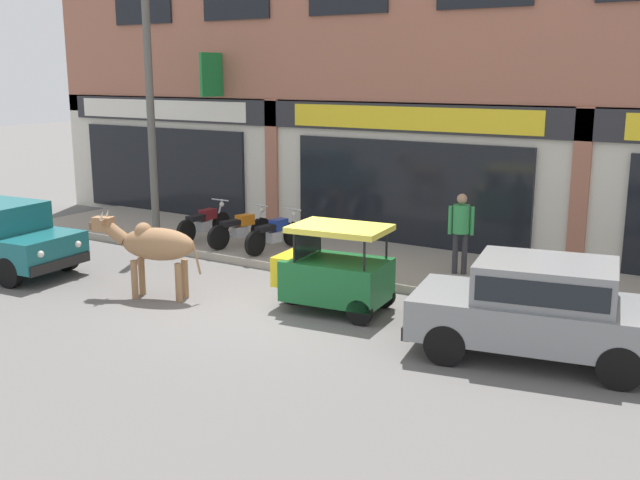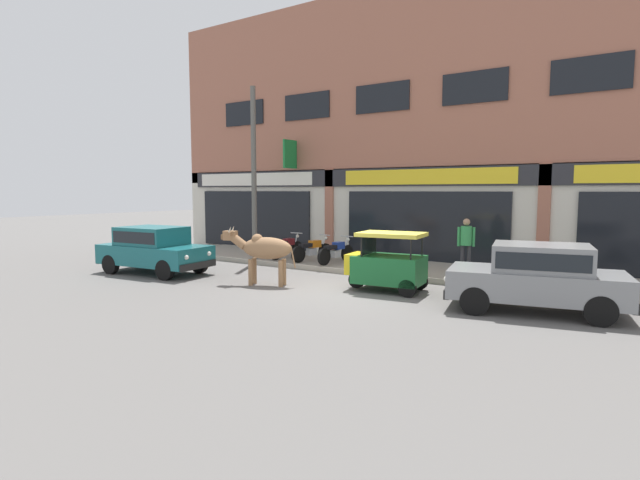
% 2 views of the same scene
% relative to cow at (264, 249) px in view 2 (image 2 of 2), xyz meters
% --- Properties ---
extents(ground_plane, '(90.00, 90.00, 0.00)m').
position_rel_cow_xyz_m(ground_plane, '(2.22, 0.48, -1.01)').
color(ground_plane, '#605E5B').
extents(sidewalk, '(19.00, 3.20, 0.17)m').
position_rel_cow_xyz_m(sidewalk, '(2.22, 4.28, -0.92)').
color(sidewalk, gray).
rests_on(sidewalk, ground).
extents(shop_building, '(23.00, 1.40, 9.75)m').
position_rel_cow_xyz_m(shop_building, '(2.22, 6.14, 3.66)').
color(shop_building, '#9E604C').
rests_on(shop_building, ground).
extents(cow, '(2.07, 1.02, 1.61)m').
position_rel_cow_xyz_m(cow, '(0.00, 0.00, 0.00)').
color(cow, '#936B47').
rests_on(cow, ground).
extents(car_0, '(3.81, 2.25, 1.46)m').
position_rel_cow_xyz_m(car_0, '(6.82, 0.81, -0.19)').
color(car_0, black).
rests_on(car_0, ground).
extents(car_1, '(3.72, 1.91, 1.46)m').
position_rel_cow_xyz_m(car_1, '(-4.09, -0.43, -0.19)').
color(car_1, black).
rests_on(car_1, ground).
extents(auto_rickshaw, '(2.05, 1.35, 1.52)m').
position_rel_cow_xyz_m(auto_rickshaw, '(3.15, 1.13, -0.35)').
color(auto_rickshaw, black).
rests_on(auto_rickshaw, ground).
extents(motorcycle_0, '(0.52, 1.81, 0.88)m').
position_rel_cow_xyz_m(motorcycle_0, '(-2.06, 3.71, -0.45)').
color(motorcycle_0, black).
rests_on(motorcycle_0, sidewalk).
extents(motorcycle_1, '(0.66, 1.79, 0.88)m').
position_rel_cow_xyz_m(motorcycle_1, '(-0.91, 3.64, -0.45)').
color(motorcycle_1, black).
rests_on(motorcycle_1, sidewalk).
extents(motorcycle_2, '(0.53, 1.81, 0.88)m').
position_rel_cow_xyz_m(motorcycle_2, '(0.07, 3.63, -0.45)').
color(motorcycle_2, black).
rests_on(motorcycle_2, sidewalk).
extents(pedestrian, '(0.48, 0.32, 1.60)m').
position_rel_cow_xyz_m(pedestrian, '(4.29, 4.03, 0.15)').
color(pedestrian, '#2D2D33').
rests_on(pedestrian, sidewalk).
extents(utility_pole, '(0.18, 0.18, 5.99)m').
position_rel_cow_xyz_m(utility_pole, '(-2.92, 2.98, 2.16)').
color(utility_pole, '#595651').
rests_on(utility_pole, sidewalk).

